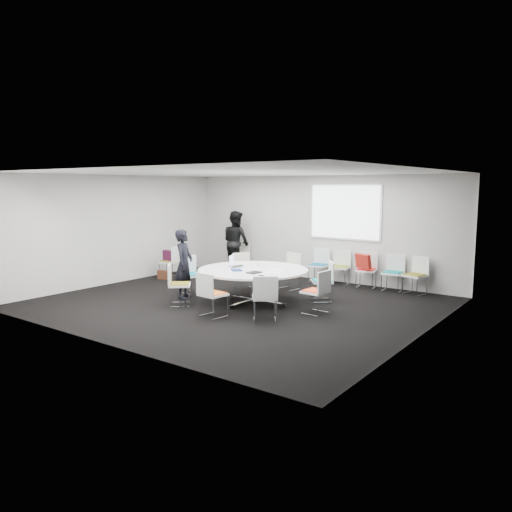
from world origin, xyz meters
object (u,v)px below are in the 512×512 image
Objects in this scene: chair_ring_g at (213,303)px; person_main at (184,264)px; chair_ring_a at (316,300)px; chair_person_back at (240,262)px; chair_back_e at (415,283)px; cup at (258,265)px; chair_back_b at (340,274)px; chair_back_a at (319,272)px; conference_table at (253,277)px; chair_ring_c at (289,278)px; chair_ring_h at (265,306)px; chair_back_d at (393,280)px; person_back at (236,242)px; maroon_bag at (169,255)px; chair_ring_e at (193,282)px; chair_ring_f at (179,293)px; laptop at (239,267)px; chair_ring_b at (322,289)px; chair_spare_left at (170,268)px; chair_back_c at (366,277)px; chair_ring_d at (245,278)px; brown_bag at (164,275)px.

chair_ring_g is 1.89m from person_main.
chair_ring_a is 5.20m from chair_person_back.
chair_back_e is 3.74m from cup.
chair_back_a is at bearing -7.54° from chair_back_b.
chair_back_a reaches higher than conference_table.
chair_back_e is at bearing -146.21° from chair_ring_c.
chair_ring_h and chair_back_a have the same top height.
chair_back_d is at bearing 13.49° from chair_back_e.
chair_back_d is 0.49× the size of person_back.
chair_back_a is 4.12m from maroon_bag.
chair_back_a is at bearing 162.64° from chair_ring_e.
maroon_bag is (-0.97, -1.75, -0.28)m from person_back.
chair_ring_f is (-2.69, -1.09, 0.00)m from chair_ring_a.
chair_ring_c and chair_ring_h have the same top height.
conference_table is 6.56× the size of laptop.
chair_ring_b is 3.11m from chair_ring_f.
chair_ring_b is 1.00× the size of chair_spare_left.
conference_table is 2.72× the size of chair_ring_f.
chair_back_d is 1.00× the size of chair_back_e.
person_main reaches higher than chair_back_c.
chair_ring_d is 2.54m from chair_person_back.
brown_bag is at bearing -56.49° from chair_ring_d.
chair_ring_h is (-0.09, -2.05, 0.00)m from chair_ring_b.
chair_back_a is at bearing 27.27° from maroon_bag.
chair_ring_c is at bearing 14.12° from brown_bag.
laptop is at bearing 124.57° from chair_person_back.
chair_ring_c is 1.00× the size of chair_spare_left.
chair_ring_f and chair_back_c have the same top height.
chair_person_back is (-3.28, 0.00, 0.00)m from chair_back_b.
cup is at bearing 92.39° from chair_ring_h.
person_back is at bearing -45.67° from chair_spare_left.
chair_ring_c is 2.95m from chair_ring_f.
chair_ring_e is 0.56× the size of person_main.
cup is at bearing 104.75° from conference_table.
maroon_bag is (-0.97, -1.91, 0.34)m from chair_person_back.
chair_back_e reaches higher than laptop.
chair_ring_e and chair_back_a have the same top height.
chair_spare_left is at bearing -171.51° from chair_ring_f.
conference_table is 2.72× the size of chair_back_d.
chair_spare_left is (-1.94, 1.13, 0.00)m from chair_ring_e.
chair_ring_f is at bearing 63.52° from chair_back_e.
chair_back_c is at bearing 176.69° from chair_person_back.
chair_back_d and chair_spare_left have the same top height.
laptop is (0.67, 1.19, 0.47)m from chair_ring_f.
chair_back_b is 3.28m from chair_person_back.
person_main is (-2.66, -1.57, 0.50)m from chair_ring_b.
maroon_bag is at bearing -107.92° from chair_ring_e.
chair_ring_e is at bearing 55.79° from chair_back_a.
chair_ring_h is 5.14m from chair_spare_left.
laptop is at bearing 80.95° from chair_ring_b.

